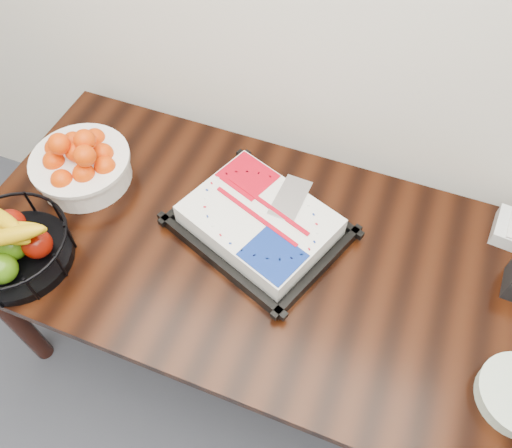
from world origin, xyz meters
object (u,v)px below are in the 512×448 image
(tangerine_bowl, at_px, (80,160))
(fruit_basket, at_px, (12,246))
(cake_tray, at_px, (260,223))
(table, at_px, (254,263))

(tangerine_bowl, distance_m, fruit_basket, 0.36)
(cake_tray, xyz_separation_m, tangerine_bowl, (-0.64, -0.01, 0.04))
(cake_tray, height_order, tangerine_bowl, tangerine_bowl)
(table, bearing_deg, fruit_basket, -155.71)
(cake_tray, relative_size, tangerine_bowl, 1.81)
(table, relative_size, cake_tray, 3.00)
(cake_tray, bearing_deg, table, -85.00)
(cake_tray, bearing_deg, tangerine_bowl, -179.26)
(table, bearing_deg, tangerine_bowl, 174.63)
(table, relative_size, tangerine_bowl, 5.44)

